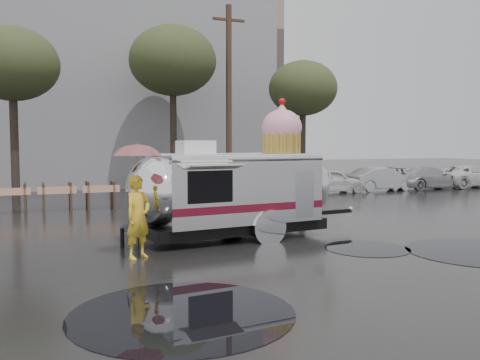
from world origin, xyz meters
name	(u,v)px	position (x,y,z in m)	size (l,w,h in m)	color
ground	(348,254)	(0.00, 0.00, 0.00)	(120.00, 120.00, 0.00)	black
puddles	(305,251)	(-0.74, 0.55, 0.01)	(13.34, 10.56, 0.01)	black
grey_building	(73,77)	(-4.00, 24.00, 6.50)	(22.00, 12.00, 13.00)	slate
utility_pole	(229,97)	(2.50, 14.00, 4.62)	(1.60, 0.28, 9.00)	#473323
tree_left	(12,65)	(-7.00, 13.00, 5.48)	(3.64, 3.64, 6.95)	#382D26
tree_mid	(173,61)	(0.00, 15.00, 6.34)	(4.20, 4.20, 8.03)	#382D26
tree_right	(303,89)	(6.00, 13.00, 5.06)	(3.36, 3.36, 6.42)	#382D26
barricade_row	(57,196)	(-5.55, 9.96, 0.52)	(4.30, 0.80, 1.00)	#473323
parked_cars	(410,176)	(11.78, 12.00, 0.72)	(13.20, 1.90, 1.50)	silver
airstream_trailer	(236,187)	(-1.54, 2.71, 1.27)	(6.72, 3.01, 3.63)	silver
person_left	(138,217)	(-4.27, 1.23, 0.86)	(0.62, 0.41, 1.72)	yellow
umbrella_pink	(137,163)	(-4.27, 1.23, 1.97)	(1.24, 1.24, 2.40)	#D27F86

